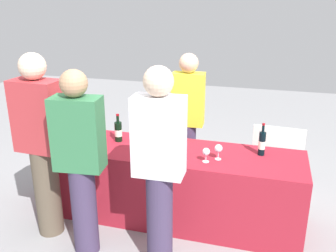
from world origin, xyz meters
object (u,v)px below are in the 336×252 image
Objects in this scene: wine_bottle_0 at (85,126)px; guest_2 at (159,164)px; wine_glass_2 at (169,148)px; wine_glass_0 at (83,137)px; guest_1 at (80,159)px; wine_glass_3 at (206,152)px; wine_bottle_6 at (262,143)px; server_pouring at (188,117)px; menu_board at (277,156)px; guest_0 at (41,142)px; wine_glass_4 at (218,149)px; wine_bottle_3 at (150,134)px; wine_bottle_2 at (143,130)px; wine_bottle_4 at (160,134)px; wine_bottle_5 at (173,135)px; wine_glass_1 at (147,141)px.

wine_bottle_0 is 0.18× the size of guest_2.
wine_glass_2 is (1.03, -0.34, -0.01)m from wine_bottle_0.
wine_glass_0 is 0.67m from guest_1.
guest_1 is (-0.96, -0.56, 0.06)m from wine_glass_3.
wine_bottle_0 is 1.85m from wine_bottle_6.
server_pouring reaches higher than menu_board.
guest_0 reaches higher than menu_board.
wine_glass_0 is 1.14m from guest_2.
menu_board is (0.56, 1.12, -0.48)m from wine_glass_4.
wine_glass_0 is at bearing -159.45° from wine_bottle_3.
wine_bottle_2 is at bearing 50.11° from guest_0.
wine_bottle_0 reaches higher than wine_glass_0.
wine_bottle_4 is 1.57m from menu_board.
guest_2 reaches higher than guest_1.
wine_bottle_5 is (0.98, 0.01, -0.00)m from wine_bottle_0.
guest_0 is at bearing -159.76° from wine_bottle_6.
menu_board is at bearing 37.70° from wine_bottle_4.
wine_glass_3 is at bearing 61.82° from guest_2.
wine_bottle_0 is 0.65m from wine_bottle_2.
guest_2 is at bearing -66.47° from wine_bottle_3.
wine_bottle_3 is 1.67m from menu_board.
wine_bottle_4 is 0.96× the size of wine_bottle_6.
guest_1 is (0.42, -0.88, 0.04)m from wine_bottle_0.
wine_bottle_3 and wine_bottle_4 have the same top height.
wine_bottle_0 reaches higher than wine_bottle_2.
wine_bottle_5 is 1.26m from guest_0.
wine_bottle_2 is 0.60m from server_pouring.
wine_bottle_2 is 2.11× the size of wine_glass_0.
wine_bottle_4 is 0.37m from wine_glass_2.
wine_glass_1 is (-0.07, -0.19, -0.01)m from wine_bottle_4.
wine_glass_2 reaches higher than menu_board.
wine_glass_3 is at bearing -114.17° from menu_board.
wine_bottle_4 is (0.10, 0.03, -0.00)m from wine_bottle_3.
wine_bottle_4 reaches higher than wine_glass_2.
wine_bottle_2 is at bearing 3.94° from wine_bottle_0.
wine_glass_4 is at bearing -8.63° from wine_bottle_0.
wine_glass_1 is (0.13, -0.25, -0.01)m from wine_bottle_2.
guest_0 is 1.02× the size of guest_2.
wine_glass_4 is (0.73, -0.18, -0.01)m from wine_bottle_3.
guest_2 reaches higher than wine_glass_2.
wine_bottle_2 is 0.21m from wine_bottle_4.
guest_1 is at bearing -64.42° from wine_bottle_0.
menu_board is at bearing 31.76° from wine_glass_0.
wine_bottle_4 is at bearing -138.07° from menu_board.
guest_2 reaches higher than wine_bottle_5.
wine_bottle_5 is 1.04m from guest_1.
wine_bottle_5 is 2.01× the size of wine_glass_2.
wine_glass_2 is at bearing 87.51° from server_pouring.
wine_bottle_6 is at bearing -0.99° from wine_bottle_5.
wine_glass_0 is 0.91m from wine_glass_2.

